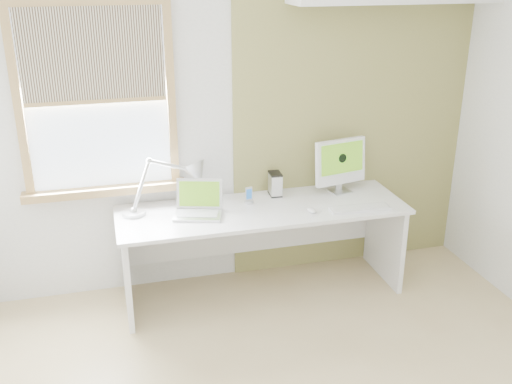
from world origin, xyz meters
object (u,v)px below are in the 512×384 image
object	(u,v)px
desk_lamp	(185,178)
laptop	(199,206)
external_drive	(275,184)
imac	(340,163)
desk	(260,228)

from	to	relation	value
desk_lamp	laptop	xyz separation A→B (m)	(0.06, -0.18, -0.16)
external_drive	imac	bearing A→B (deg)	-6.34
desk_lamp	imac	size ratio (longest dim) A/B	1.68
desk_lamp	external_drive	size ratio (longest dim) A/B	4.04
desk	laptop	bearing A→B (deg)	-175.96
desk	desk_lamp	distance (m)	0.70
desk	laptop	xyz separation A→B (m)	(-0.48, -0.03, 0.25)
desk	external_drive	xyz separation A→B (m)	(0.17, 0.17, 0.29)
desk	desk_lamp	size ratio (longest dim) A/B	2.91
imac	external_drive	bearing A→B (deg)	173.66
desk	imac	bearing A→B (deg)	9.37
desk_lamp	imac	xyz separation A→B (m)	(1.25, -0.03, 0.03)
external_drive	imac	distance (m)	0.55
desk	external_drive	world-z (taller)	external_drive
laptop	imac	size ratio (longest dim) A/B	0.90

